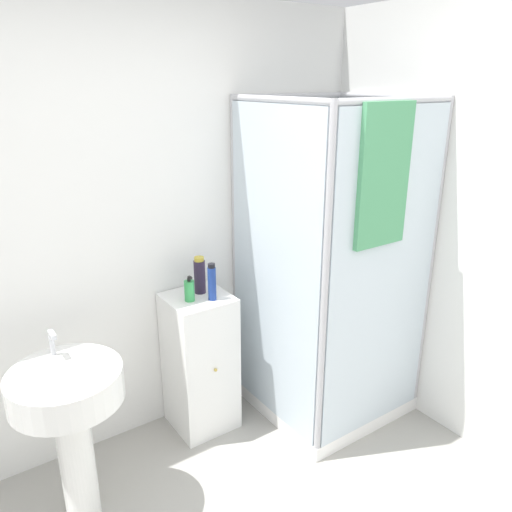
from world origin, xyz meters
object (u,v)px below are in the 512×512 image
Objects in this scene: sink at (70,410)px; shampoo_bottle_blue at (212,282)px; soap_dispenser at (189,290)px; shampoo_bottle_tall_black at (200,275)px.

sink is 0.98m from shampoo_bottle_blue.
soap_dispenser is (0.78, 0.27, 0.32)m from sink.
shampoo_bottle_blue reaches higher than sink.
shampoo_bottle_tall_black is at bearing 20.97° from sink.
shampoo_bottle_tall_black reaches higher than soap_dispenser.
sink is 1.01m from shampoo_bottle_tall_black.
shampoo_bottle_blue is at bearing -27.81° from soap_dispenser.
sink is 0.88m from soap_dispenser.
shampoo_bottle_tall_black reaches higher than shampoo_bottle_blue.
shampoo_bottle_tall_black is 1.02× the size of shampoo_bottle_blue.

